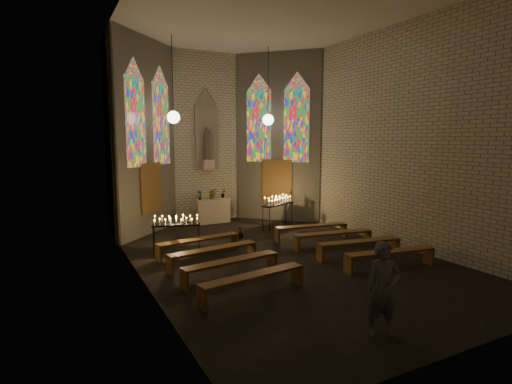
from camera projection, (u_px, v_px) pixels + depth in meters
floor at (279, 256)px, 11.79m from camera, size 12.00×12.00×0.00m
room at (232, 131)px, 14.28m from camera, size 8.22×12.43×7.00m
altar at (212, 211)px, 16.52m from camera, size 1.40×0.60×1.00m
flower_vase_left at (200, 195)px, 16.11m from camera, size 0.21×0.15×0.40m
flower_vase_center at (212, 194)px, 16.45m from camera, size 0.40×0.36×0.42m
flower_vase_right at (223, 193)px, 16.76m from camera, size 0.24×0.22×0.35m
aisle_flower_pot at (240, 232)px, 13.90m from camera, size 0.28×0.28×0.42m
votive_stand_left at (176, 222)px, 12.17m from camera, size 1.49×0.81×1.07m
votive_stand_right at (278, 202)px, 15.47m from camera, size 1.64×1.02×1.19m
pew_left_0 at (199, 241)px, 11.90m from camera, size 2.63×0.74×0.50m
pew_right_0 at (311, 228)px, 13.75m from camera, size 2.63×0.74×0.50m
pew_left_1 at (214, 251)px, 10.84m from camera, size 2.63×0.74×0.50m
pew_right_1 at (333, 235)px, 12.69m from camera, size 2.63×0.74×0.50m
pew_left_2 at (231, 263)px, 9.78m from camera, size 2.63×0.74×0.50m
pew_right_2 at (359, 244)px, 11.63m from camera, size 2.63×0.74×0.50m
pew_left_3 at (254, 278)px, 8.73m from camera, size 2.63×0.74×0.50m
pew_right_3 at (390, 254)px, 10.58m from camera, size 2.63×0.74×0.50m
visitor at (383, 289)px, 6.92m from camera, size 0.72×0.60×1.67m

